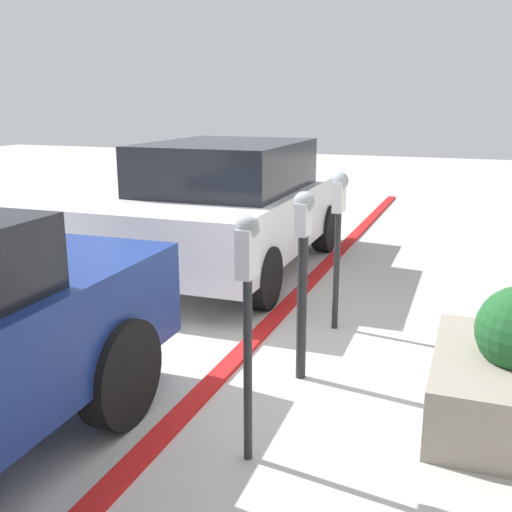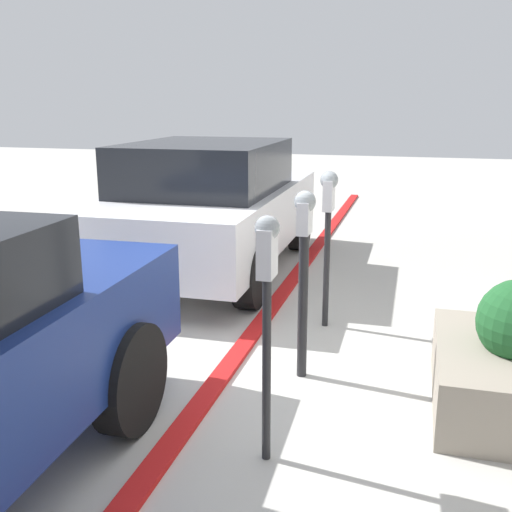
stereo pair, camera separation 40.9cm
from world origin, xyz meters
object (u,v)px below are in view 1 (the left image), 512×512
parking_meter_second (303,254)px  parking_meter_middle (338,213)px  parked_car_middle (231,205)px  parking_meter_nearest (247,285)px

parking_meter_second → parking_meter_middle: size_ratio=0.99×
parking_meter_second → parking_meter_middle: (1.15, -0.01, 0.12)m
parked_car_middle → parking_meter_nearest: bearing=-156.4°
parking_meter_nearest → parked_car_middle: 4.35m
parking_meter_second → parked_car_middle: parked_car_middle is taller
parking_meter_nearest → parking_meter_second: size_ratio=1.02×
parking_meter_middle → parking_meter_second: bearing=179.5°
parking_meter_second → parking_meter_nearest: bearing=-179.5°
parking_meter_nearest → parked_car_middle: parked_car_middle is taller
parking_meter_second → parked_car_middle: bearing=32.5°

